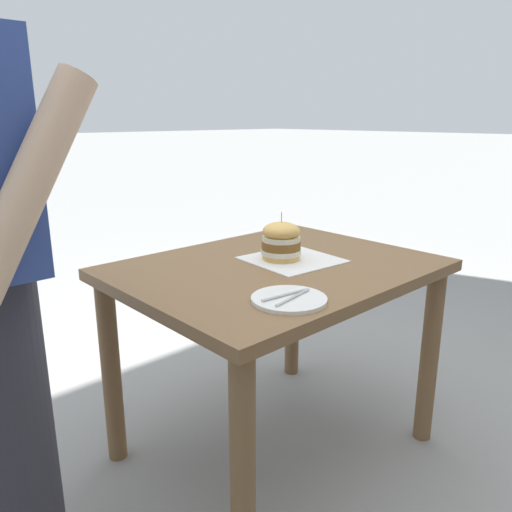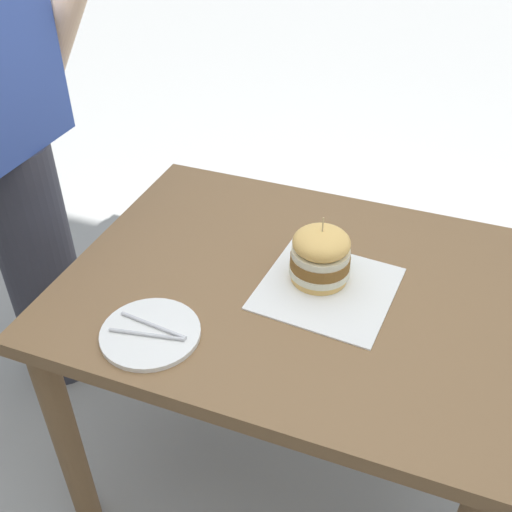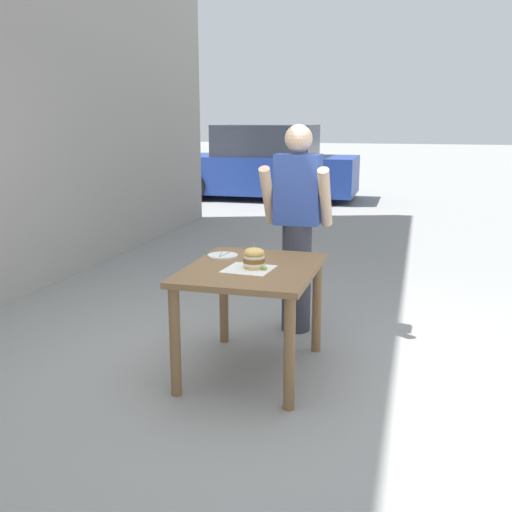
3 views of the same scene
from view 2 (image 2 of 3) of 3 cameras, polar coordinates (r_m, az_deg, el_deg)
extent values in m
plane|color=gray|center=(2.03, 2.80, -19.14)|extent=(80.00, 80.00, 0.00)
cube|color=brown|center=(1.47, 3.65, -3.00)|extent=(0.86, 1.10, 0.04)
cylinder|color=brown|center=(1.97, 20.37, -8.02)|extent=(0.07, 0.07, 0.72)
cylinder|color=brown|center=(1.71, -17.56, -16.42)|extent=(0.07, 0.07, 0.72)
cylinder|color=brown|center=(2.12, -6.29, -1.79)|extent=(0.07, 0.07, 0.72)
cube|color=white|center=(1.45, 6.82, -3.01)|extent=(0.33, 0.33, 0.00)
cylinder|color=#E5B25B|center=(1.46, 6.01, -1.76)|extent=(0.14, 0.14, 0.02)
cylinder|color=beige|center=(1.45, 6.05, -1.18)|extent=(0.15, 0.15, 0.02)
cylinder|color=brown|center=(1.44, 6.12, -0.42)|extent=(0.14, 0.14, 0.03)
cylinder|color=beige|center=(1.42, 6.18, 0.36)|extent=(0.14, 0.14, 0.02)
ellipsoid|color=#E5B25B|center=(1.40, 6.25, 1.29)|extent=(0.14, 0.14, 0.06)
cylinder|color=#D1B77F|center=(1.38, 6.37, 2.70)|extent=(0.00, 0.00, 0.05)
cylinder|color=#8EA83D|center=(1.50, 7.41, -0.64)|extent=(0.09, 0.07, 0.02)
cylinder|color=white|center=(1.34, -10.02, -7.25)|extent=(0.22, 0.22, 0.01)
cylinder|color=silver|center=(1.32, -10.38, -7.36)|extent=(0.04, 0.17, 0.01)
cylinder|color=silver|center=(1.34, -9.76, -6.53)|extent=(0.03, 0.17, 0.01)
cylinder|color=#33333D|center=(2.12, -19.82, -1.09)|extent=(0.24, 0.24, 0.90)
cylinder|color=beige|center=(1.93, -18.49, 18.68)|extent=(0.09, 0.34, 0.50)
camera|label=1|loc=(1.59, -68.24, -2.80)|focal=35.00mm
camera|label=3|loc=(4.08, 81.62, 7.13)|focal=42.00mm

